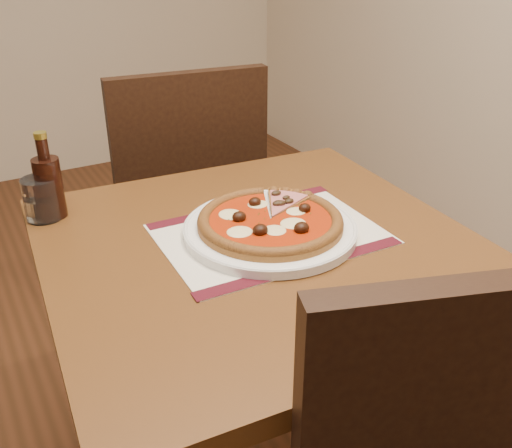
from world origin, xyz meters
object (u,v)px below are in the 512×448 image
(pizza, at_px, (270,221))
(water_glass, at_px, (42,199))
(plate, at_px, (270,229))
(bottle, at_px, (49,185))
(table, at_px, (261,286))
(chair_far, at_px, (184,196))

(pizza, relative_size, water_glass, 3.21)
(plate, height_order, bottle, bottle)
(pizza, relative_size, bottle, 1.56)
(table, bearing_deg, chair_far, 79.47)
(plate, height_order, water_glass, water_glass)
(plate, bearing_deg, water_glass, 141.41)
(table, height_order, plate, plate)
(water_glass, distance_m, bottle, 0.03)
(table, distance_m, plate, 0.12)
(bottle, bearing_deg, chair_far, 40.94)
(bottle, bearing_deg, table, -44.49)
(table, relative_size, plate, 2.55)
(pizza, xyz_separation_m, water_glass, (-0.37, 0.29, 0.01))
(pizza, bearing_deg, table, -149.76)
(plate, relative_size, bottle, 1.86)
(pizza, bearing_deg, plate, 43.97)
(chair_far, distance_m, bottle, 0.66)
(table, distance_m, water_glass, 0.48)
(table, distance_m, chair_far, 0.72)
(water_glass, xyz_separation_m, bottle, (0.02, 0.00, 0.03))
(plate, xyz_separation_m, water_glass, (-0.37, 0.29, 0.03))
(table, xyz_separation_m, water_glass, (-0.34, 0.31, 0.15))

